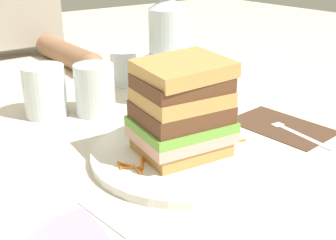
{
  "coord_description": "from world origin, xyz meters",
  "views": [
    {
      "loc": [
        -0.36,
        -0.43,
        0.3
      ],
      "look_at": [
        -0.01,
        0.03,
        0.05
      ],
      "focal_mm": 44.67,
      "sensor_mm": 36.0,
      "label": 1
    }
  ],
  "objects_px": {
    "empty_tumbler_0": "(45,91)",
    "empty_tumbler_1": "(124,69)",
    "juice_glass": "(159,83)",
    "sandwich": "(181,109)",
    "knife": "(84,201)",
    "napkin_dark": "(281,126)",
    "fork": "(291,129)",
    "empty_tumbler_2": "(95,89)",
    "main_plate": "(180,155)",
    "napkin_pink": "(60,235)",
    "water_bottle": "(168,46)"
  },
  "relations": [
    {
      "from": "sandwich",
      "to": "empty_tumbler_1",
      "type": "xyz_separation_m",
      "value": [
        0.13,
        0.36,
        -0.04
      ]
    },
    {
      "from": "sandwich",
      "to": "water_bottle",
      "type": "relative_size",
      "value": 0.59
    },
    {
      "from": "napkin_dark",
      "to": "empty_tumbler_0",
      "type": "xyz_separation_m",
      "value": [
        -0.31,
        0.3,
        0.05
      ]
    },
    {
      "from": "empty_tumbler_0",
      "to": "juice_glass",
      "type": "bearing_deg",
      "value": -19.67
    },
    {
      "from": "main_plate",
      "to": "fork",
      "type": "distance_m",
      "value": 0.22
    },
    {
      "from": "fork",
      "to": "empty_tumbler_2",
      "type": "bearing_deg",
      "value": 129.28
    },
    {
      "from": "fork",
      "to": "empty_tumbler_1",
      "type": "xyz_separation_m",
      "value": [
        -0.09,
        0.4,
        0.03
      ]
    },
    {
      "from": "juice_glass",
      "to": "water_bottle",
      "type": "relative_size",
      "value": 0.38
    },
    {
      "from": "knife",
      "to": "empty_tumbler_1",
      "type": "height_order",
      "value": "empty_tumbler_1"
    },
    {
      "from": "napkin_pink",
      "to": "empty_tumbler_0",
      "type": "bearing_deg",
      "value": 69.84
    },
    {
      "from": "juice_glass",
      "to": "empty_tumbler_0",
      "type": "relative_size",
      "value": 0.98
    },
    {
      "from": "empty_tumbler_1",
      "to": "fork",
      "type": "bearing_deg",
      "value": -77.44
    },
    {
      "from": "juice_glass",
      "to": "fork",
      "type": "bearing_deg",
      "value": -68.74
    },
    {
      "from": "main_plate",
      "to": "knife",
      "type": "height_order",
      "value": "main_plate"
    },
    {
      "from": "main_plate",
      "to": "knife",
      "type": "xyz_separation_m",
      "value": [
        -0.17,
        -0.02,
        -0.0
      ]
    },
    {
      "from": "sandwich",
      "to": "empty_tumbler_1",
      "type": "relative_size",
      "value": 1.92
    },
    {
      "from": "sandwich",
      "to": "empty_tumbler_0",
      "type": "distance_m",
      "value": 0.3
    },
    {
      "from": "fork",
      "to": "juice_glass",
      "type": "xyz_separation_m",
      "value": [
        -0.1,
        0.25,
        0.04
      ]
    },
    {
      "from": "sandwich",
      "to": "fork",
      "type": "relative_size",
      "value": 0.86
    },
    {
      "from": "empty_tumbler_1",
      "to": "empty_tumbler_2",
      "type": "xyz_separation_m",
      "value": [
        -0.14,
        -0.12,
        0.01
      ]
    },
    {
      "from": "juice_glass",
      "to": "empty_tumbler_2",
      "type": "bearing_deg",
      "value": 168.63
    },
    {
      "from": "water_bottle",
      "to": "napkin_pink",
      "type": "height_order",
      "value": "water_bottle"
    },
    {
      "from": "sandwich",
      "to": "fork",
      "type": "bearing_deg",
      "value": -9.9
    },
    {
      "from": "juice_glass",
      "to": "napkin_pink",
      "type": "relative_size",
      "value": 1.07
    },
    {
      "from": "fork",
      "to": "water_bottle",
      "type": "xyz_separation_m",
      "value": [
        -0.06,
        0.27,
        0.1
      ]
    },
    {
      "from": "main_plate",
      "to": "empty_tumbler_0",
      "type": "xyz_separation_m",
      "value": [
        -0.09,
        0.29,
        0.04
      ]
    },
    {
      "from": "main_plate",
      "to": "sandwich",
      "type": "distance_m",
      "value": 0.07
    },
    {
      "from": "napkin_dark",
      "to": "empty_tumbler_1",
      "type": "relative_size",
      "value": 2.24
    },
    {
      "from": "napkin_dark",
      "to": "empty_tumbler_1",
      "type": "height_order",
      "value": "empty_tumbler_1"
    },
    {
      "from": "knife",
      "to": "sandwich",
      "type": "bearing_deg",
      "value": 5.62
    },
    {
      "from": "main_plate",
      "to": "fork",
      "type": "bearing_deg",
      "value": -10.06
    },
    {
      "from": "fork",
      "to": "empty_tumbler_0",
      "type": "relative_size",
      "value": 1.76
    },
    {
      "from": "napkin_pink",
      "to": "knife",
      "type": "bearing_deg",
      "value": 41.48
    },
    {
      "from": "main_plate",
      "to": "empty_tumbler_1",
      "type": "distance_m",
      "value": 0.38
    },
    {
      "from": "sandwich",
      "to": "napkin_dark",
      "type": "bearing_deg",
      "value": -4.0
    },
    {
      "from": "sandwich",
      "to": "napkin_pink",
      "type": "bearing_deg",
      "value": -164.37
    },
    {
      "from": "fork",
      "to": "empty_tumbler_2",
      "type": "distance_m",
      "value": 0.36
    },
    {
      "from": "fork",
      "to": "empty_tumbler_0",
      "type": "xyz_separation_m",
      "value": [
        -0.3,
        0.33,
        0.04
      ]
    },
    {
      "from": "sandwich",
      "to": "empty_tumbler_2",
      "type": "xyz_separation_m",
      "value": [
        -0.01,
        0.24,
        -0.03
      ]
    },
    {
      "from": "empty_tumbler_0",
      "to": "empty_tumbler_1",
      "type": "height_order",
      "value": "empty_tumbler_0"
    },
    {
      "from": "sandwich",
      "to": "knife",
      "type": "relative_size",
      "value": 0.72
    },
    {
      "from": "empty_tumbler_1",
      "to": "juice_glass",
      "type": "bearing_deg",
      "value": -93.67
    },
    {
      "from": "fork",
      "to": "empty_tumbler_2",
      "type": "relative_size",
      "value": 1.75
    },
    {
      "from": "juice_glass",
      "to": "water_bottle",
      "type": "distance_m",
      "value": 0.08
    },
    {
      "from": "juice_glass",
      "to": "knife",
      "type": "bearing_deg",
      "value": -140.99
    },
    {
      "from": "main_plate",
      "to": "fork",
      "type": "xyz_separation_m",
      "value": [
        0.21,
        -0.04,
        -0.0
      ]
    },
    {
      "from": "knife",
      "to": "napkin_pink",
      "type": "relative_size",
      "value": 2.3
    },
    {
      "from": "empty_tumbler_0",
      "to": "empty_tumbler_1",
      "type": "xyz_separation_m",
      "value": [
        0.22,
        0.07,
        -0.01
      ]
    },
    {
      "from": "empty_tumbler_0",
      "to": "empty_tumbler_2",
      "type": "height_order",
      "value": "same"
    },
    {
      "from": "main_plate",
      "to": "napkin_pink",
      "type": "height_order",
      "value": "main_plate"
    }
  ]
}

